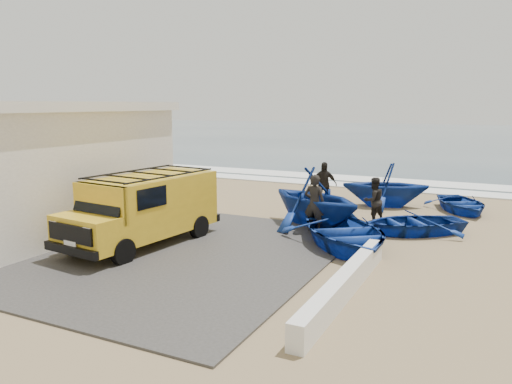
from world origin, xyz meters
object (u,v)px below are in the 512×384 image
at_px(building, 0,165).
at_px(fisherman_front, 314,204).
at_px(van, 145,207).
at_px(boat_near_left, 344,232).
at_px(boat_near_right, 412,223).
at_px(fisherman_middle, 374,201).
at_px(boat_far_left, 385,185).
at_px(parapet, 345,284).
at_px(fisherman_back, 323,185).
at_px(boat_mid_left, 314,197).
at_px(boat_mid_right, 461,204).

xyz_separation_m(building, fisherman_front, (9.98, 4.03, -1.19)).
bearing_deg(van, boat_near_left, 29.05).
bearing_deg(fisherman_front, boat_near_right, -155.96).
bearing_deg(fisherman_middle, boat_near_left, 40.36).
xyz_separation_m(boat_near_right, boat_far_left, (-1.76, 4.10, 0.56)).
bearing_deg(parapet, building, 175.42).
relative_size(building, fisherman_middle, 5.62).
bearing_deg(van, fisherman_back, 74.56).
relative_size(building, boat_near_right, 2.72).
bearing_deg(van, boat_far_left, 65.68).
bearing_deg(boat_mid_left, building, 143.16).
height_order(parapet, fisherman_middle, fisherman_middle).
xyz_separation_m(boat_far_left, fisherman_middle, (0.27, -3.26, -0.08)).
xyz_separation_m(building, parapet, (12.50, -1.00, -1.89)).
relative_size(boat_mid_right, fisherman_front, 1.65).
bearing_deg(boat_mid_left, parapet, -127.57).
bearing_deg(van, fisherman_middle, 52.10).
bearing_deg(boat_near_left, building, 157.85).
height_order(boat_near_left, boat_mid_right, boat_near_left).
xyz_separation_m(boat_mid_right, fisherman_front, (-4.17, -5.61, 0.64)).
height_order(boat_far_left, fisherman_back, fisherman_back).
distance_m(van, fisherman_front, 5.51).
height_order(boat_mid_left, fisherman_middle, boat_mid_left).
relative_size(parapet, van, 1.14).
height_order(boat_near_left, boat_mid_left, boat_mid_left).
xyz_separation_m(boat_near_right, fisherman_front, (-2.96, -1.29, 0.62)).
bearing_deg(fisherman_back, boat_far_left, 2.23).
height_order(van, boat_near_left, van).
relative_size(boat_near_right, boat_mid_right, 1.07).
distance_m(van, boat_near_left, 6.05).
bearing_deg(parapet, boat_mid_right, 81.20).
bearing_deg(boat_far_left, fisherman_front, -28.72).
bearing_deg(boat_mid_right, fisherman_middle, -152.99).
distance_m(van, boat_near_right, 8.67).
relative_size(boat_near_left, fisherman_middle, 2.69).
bearing_deg(parapet, boat_near_left, 106.57).
bearing_deg(fisherman_middle, van, -2.71).
relative_size(building, boat_near_left, 2.09).
bearing_deg(boat_mid_left, boat_mid_right, -16.21).
relative_size(boat_near_right, fisherman_middle, 2.07).
height_order(van, boat_near_right, van).
bearing_deg(building, fisherman_front, 21.98).
xyz_separation_m(boat_near_left, boat_near_right, (1.54, 2.60, -0.11)).
distance_m(parapet, boat_near_right, 6.33).
bearing_deg(building, fisherman_middle, 28.25).
relative_size(boat_mid_left, boat_mid_right, 1.22).
distance_m(boat_mid_left, boat_far_left, 4.82).
distance_m(boat_near_left, boat_near_right, 3.03).
bearing_deg(fisherman_front, boat_mid_right, -126.09).
relative_size(boat_near_left, boat_mid_left, 1.14).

